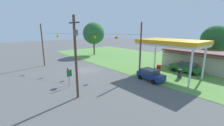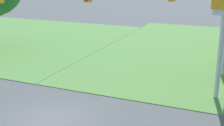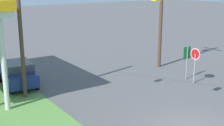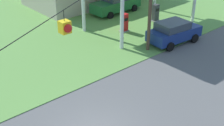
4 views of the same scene
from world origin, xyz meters
The scene contains 15 objects.
ground_plane centered at (0.00, 0.00, 0.00)m, with size 160.00×160.00×0.00m, color #565656.
grass_verge_station_corner centered at (14.03, 18.01, 0.02)m, with size 36.00×28.00×0.04m, color #5B8E42.
grass_verge_opposite_corner centered at (-16.00, 16.00, 0.02)m, with size 24.00×24.00×0.04m, color #5B8E42.
gas_station_canopy centered at (12.03, 8.77, 5.51)m, with size 10.12×6.03×6.04m.
gas_station_store centered at (13.83, 17.99, 1.84)m, with size 13.64×7.83×3.66m.
fuel_pump_near centered at (10.10, 8.77, 0.74)m, with size 0.71×0.56×1.55m.
fuel_pump_far centered at (13.96, 8.77, 0.74)m, with size 0.71×0.56×1.55m.
car_at_pumps_front centered at (11.39, 4.64, 0.91)m, with size 4.42×2.41×1.73m.
car_at_pumps_rear centered at (12.94, 12.92, 0.95)m, with size 5.24×2.23×1.82m.
stop_sign_roadside centered at (5.01, -5.74, 1.81)m, with size 0.80×0.08×2.50m.
route_sign centered at (6.01, -6.03, 1.71)m, with size 0.10×0.70×2.40m.
utility_pole_main centered at (9.66, -6.71, 5.14)m, with size 2.20×0.44×9.18m.
signal_span_gantry centered at (0.00, -0.01, 4.79)m, with size 18.13×10.24×8.78m.
tree_behind_station centered at (13.66, 24.65, 5.43)m, with size 6.06×6.06×8.47m.
tree_west_verge centered at (-13.65, 10.83, 6.40)m, with size 6.35×6.35×9.58m.
Camera 1 is at (24.43, -13.96, 7.78)m, focal length 24.00 mm.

